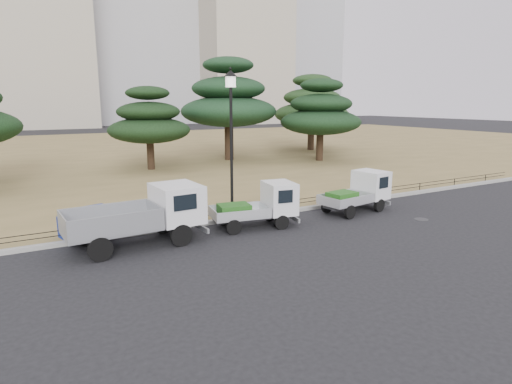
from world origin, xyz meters
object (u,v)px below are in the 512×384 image
truck_kei_rear (359,192)px  truck_kei_front (260,205)px  street_lamp (231,119)px  truck_large (144,214)px  tarp_pile (88,224)px

truck_kei_rear → truck_kei_front: bearing=171.8°
street_lamp → truck_kei_front: bearing=-73.6°
truck_large → truck_kei_rear: 10.01m
truck_kei_front → truck_kei_rear: 5.28m
truck_kei_front → street_lamp: 3.82m
street_lamp → truck_kei_rear: bearing=-15.9°
street_lamp → truck_large: bearing=-159.6°
truck_kei_rear → tarp_pile: size_ratio=1.88×
truck_kei_rear → street_lamp: 6.89m
truck_large → tarp_pile: size_ratio=2.47×
truck_large → truck_kei_rear: size_ratio=1.32×
truck_kei_front → truck_kei_rear: size_ratio=0.98×
truck_large → street_lamp: (4.24, 1.58, 3.17)m
truck_kei_rear → tarp_pile: 11.82m
truck_kei_rear → street_lamp: street_lamp is taller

